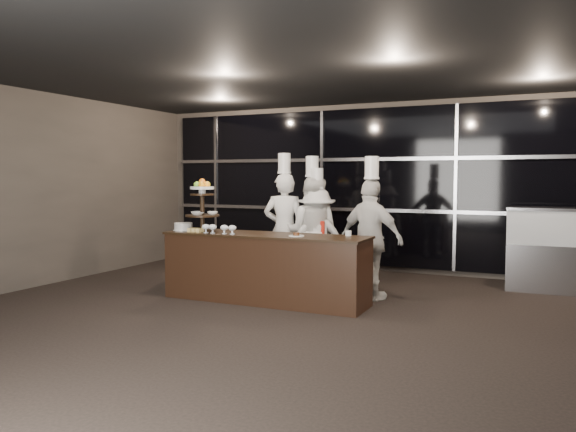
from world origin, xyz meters
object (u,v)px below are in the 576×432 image
at_px(layer_cake, 183,227).
at_px(display_case, 558,245).
at_px(chef_b, 312,232).
at_px(display_stand, 202,202).
at_px(chef_a, 284,228).
at_px(chef_c, 317,238).
at_px(chef_d, 371,238).
at_px(buffet_counter, 265,267).

distance_m(layer_cake, display_case, 5.47).
bearing_deg(chef_b, display_stand, -138.06).
bearing_deg(chef_a, chef_b, 2.27).
xyz_separation_m(chef_a, chef_c, (0.54, -0.01, -0.13)).
bearing_deg(chef_a, chef_d, -14.03).
distance_m(layer_cake, chef_b, 1.91).
relative_size(display_stand, display_case, 0.53).
height_order(chef_b, chef_c, chef_b).
bearing_deg(chef_b, buffet_counter, -101.60).
xyz_separation_m(chef_a, chef_d, (1.49, -0.37, -0.05)).
height_order(layer_cake, chef_a, chef_a).
bearing_deg(chef_d, layer_cake, -163.39).
xyz_separation_m(layer_cake, chef_b, (1.52, 1.15, -0.11)).
bearing_deg(layer_cake, display_case, 26.57).
bearing_deg(display_stand, buffet_counter, 0.01).
bearing_deg(display_case, chef_b, -159.01).
xyz_separation_m(display_case, chef_a, (-3.82, -1.31, 0.21)).
distance_m(layer_cake, chef_c, 1.97).
height_order(display_case, chef_c, chef_c).
bearing_deg(chef_a, display_stand, -125.54).
distance_m(buffet_counter, chef_a, 1.19).
bearing_deg(chef_b, chef_d, -20.61).
bearing_deg(display_stand, chef_c, 39.29).
bearing_deg(layer_cake, chef_a, 46.74).
bearing_deg(display_case, chef_a, -161.07).
distance_m(buffet_counter, layer_cake, 1.39).
height_order(display_stand, chef_c, chef_c).
bearing_deg(chef_b, chef_c, -17.44).
bearing_deg(chef_d, chef_c, 159.10).
bearing_deg(display_case, chef_c, -158.09).
bearing_deg(display_stand, layer_cake, -170.34).
height_order(chef_a, chef_d, chef_a).
bearing_deg(layer_cake, chef_d, 16.61).
distance_m(display_stand, chef_c, 1.79).
bearing_deg(buffet_counter, display_stand, -179.99).
relative_size(layer_cake, chef_c, 0.17).
xyz_separation_m(buffet_counter, chef_b, (0.23, 1.10, 0.40)).
height_order(display_stand, chef_d, chef_d).
relative_size(buffet_counter, display_stand, 3.81).
xyz_separation_m(buffet_counter, layer_cake, (-1.29, -0.05, 0.51)).
bearing_deg(chef_b, layer_cake, -142.83).
xyz_separation_m(chef_c, chef_d, (0.95, -0.36, 0.08)).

